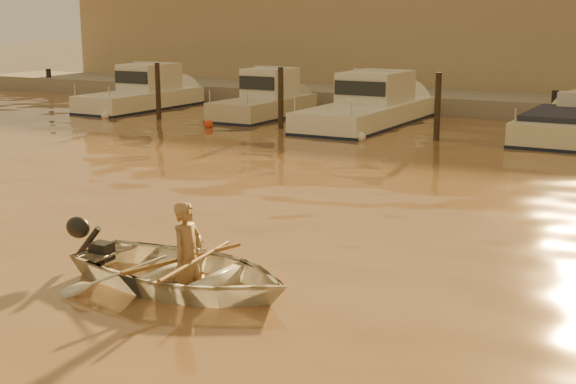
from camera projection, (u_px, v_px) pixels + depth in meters
The scene contains 19 objects.
ground_plane at pixel (151, 265), 11.91m from camera, with size 160.00×160.00×0.00m, color brown.
dinghy at pixel (182, 271), 10.90m from camera, with size 2.38×3.34×0.69m, color silver.
person at pixel (188, 257), 10.80m from camera, with size 0.55×0.36×1.50m, color #95704A.
outboard_motor at pixel (101, 251), 11.65m from camera, with size 0.90×0.40×0.70m, color black, non-canonical shape.
oar_port at pixel (196, 260), 10.73m from camera, with size 0.06×0.06×2.10m, color brown.
oar_starboard at pixel (185, 258), 10.83m from camera, with size 0.06×0.06×2.10m, color brown.
moored_boat_0 at pixel (141, 93), 31.61m from camera, with size 2.05×6.59×1.75m, color white, non-canonical shape.
moored_boat_1 at pixel (263, 100), 28.97m from camera, with size 1.86×5.68×1.75m, color beige, non-canonical shape.
moored_boat_2 at pixel (367, 106), 27.06m from camera, with size 2.38×7.93×1.75m, color white, non-canonical shape.
moored_boat_3 at pixel (564, 131), 24.13m from camera, with size 2.21×6.32×0.95m, color beige, non-canonical shape.
piling_0 at pixel (158, 94), 28.46m from camera, with size 0.18×0.18×2.20m, color #2D2319.
piling_1 at pixel (281, 101), 26.12m from camera, with size 0.18×0.18×2.20m, color #2D2319.
piling_2 at pixel (437, 110), 23.63m from camera, with size 0.18×0.18×2.20m, color #2D2319.
fender_a at pixel (105, 115), 28.85m from camera, with size 0.30×0.30×0.30m, color white.
fender_b at pixel (209, 124), 26.51m from camera, with size 0.30×0.30×0.30m, color red.
fender_c at pixel (361, 137), 23.73m from camera, with size 0.30×0.30×0.30m, color white.
fender_d at pixel (567, 148), 21.86m from camera, with size 0.30×0.30×0.30m, color #D24218.
quay at pixel (507, 109), 30.29m from camera, with size 52.00×4.00×1.00m, color gray.
waterfront_building at pixel (541, 44), 34.52m from camera, with size 46.00×7.00×4.80m, color #9E8466.
Camera 1 is at (7.26, -9.02, 3.63)m, focal length 50.00 mm.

